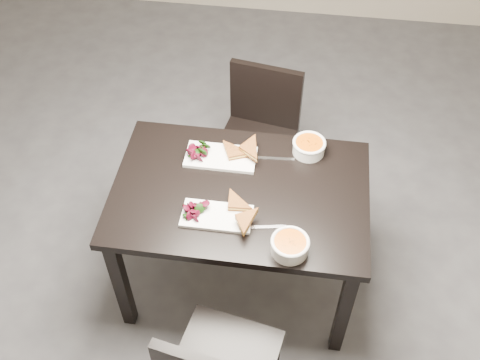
{
  "coord_description": "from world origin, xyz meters",
  "views": [
    {
      "loc": [
        0.58,
        -1.98,
        2.76
      ],
      "look_at": [
        0.35,
        -0.27,
        0.82
      ],
      "focal_mm": 42.54,
      "sensor_mm": 36.0,
      "label": 1
    }
  ],
  "objects_px": {
    "chair_far": "(259,129)",
    "plate_far": "(221,157)",
    "soup_bowl_near": "(290,245)",
    "plate_near": "(217,216)",
    "soup_bowl_far": "(309,146)",
    "table": "(240,203)"
  },
  "relations": [
    {
      "from": "chair_far",
      "to": "soup_bowl_far",
      "type": "distance_m",
      "value": 0.59
    },
    {
      "from": "table",
      "to": "plate_near",
      "type": "distance_m",
      "value": 0.22
    },
    {
      "from": "chair_far",
      "to": "plate_near",
      "type": "distance_m",
      "value": 0.93
    },
    {
      "from": "table",
      "to": "soup_bowl_near",
      "type": "distance_m",
      "value": 0.43
    },
    {
      "from": "chair_far",
      "to": "soup_bowl_near",
      "type": "relative_size",
      "value": 5.12
    },
    {
      "from": "chair_far",
      "to": "soup_bowl_far",
      "type": "relative_size",
      "value": 5.17
    },
    {
      "from": "plate_near",
      "to": "soup_bowl_near",
      "type": "height_order",
      "value": "soup_bowl_near"
    },
    {
      "from": "chair_far",
      "to": "soup_bowl_near",
      "type": "bearing_deg",
      "value": -66.7
    },
    {
      "from": "soup_bowl_near",
      "to": "soup_bowl_far",
      "type": "distance_m",
      "value": 0.6
    },
    {
      "from": "table",
      "to": "soup_bowl_near",
      "type": "xyz_separation_m",
      "value": [
        0.26,
        -0.31,
        0.14
      ]
    },
    {
      "from": "chair_far",
      "to": "soup_bowl_far",
      "type": "xyz_separation_m",
      "value": [
        0.28,
        -0.41,
        0.31
      ]
    },
    {
      "from": "plate_near",
      "to": "soup_bowl_near",
      "type": "bearing_deg",
      "value": -22.05
    },
    {
      "from": "plate_near",
      "to": "chair_far",
      "type": "bearing_deg",
      "value": 83.75
    },
    {
      "from": "chair_far",
      "to": "soup_bowl_near",
      "type": "height_order",
      "value": "chair_far"
    },
    {
      "from": "table",
      "to": "soup_bowl_near",
      "type": "bearing_deg",
      "value": -50.5
    },
    {
      "from": "plate_near",
      "to": "soup_bowl_near",
      "type": "distance_m",
      "value": 0.36
    },
    {
      "from": "plate_near",
      "to": "soup_bowl_far",
      "type": "bearing_deg",
      "value": 50.75
    },
    {
      "from": "soup_bowl_near",
      "to": "soup_bowl_far",
      "type": "bearing_deg",
      "value": 85.68
    },
    {
      "from": "soup_bowl_near",
      "to": "plate_far",
      "type": "xyz_separation_m",
      "value": [
        -0.38,
        0.5,
        -0.03
      ]
    },
    {
      "from": "table",
      "to": "soup_bowl_far",
      "type": "bearing_deg",
      "value": 44.2
    },
    {
      "from": "plate_far",
      "to": "soup_bowl_near",
      "type": "bearing_deg",
      "value": -52.99
    },
    {
      "from": "chair_far",
      "to": "plate_far",
      "type": "xyz_separation_m",
      "value": [
        -0.14,
        -0.52,
        0.27
      ]
    }
  ]
}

